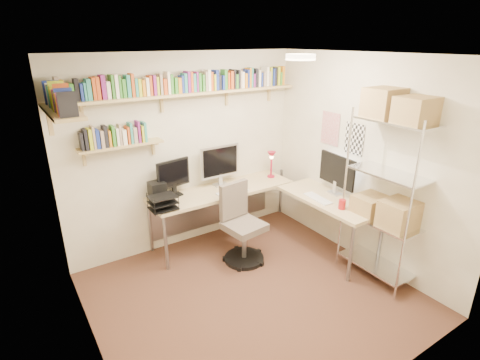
% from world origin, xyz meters
% --- Properties ---
extents(ground, '(3.20, 3.20, 0.00)m').
position_xyz_m(ground, '(0.00, 0.00, 0.00)').
color(ground, '#3E251A').
rests_on(ground, ground).
extents(room_shell, '(3.24, 3.04, 2.52)m').
position_xyz_m(room_shell, '(0.00, 0.00, 1.55)').
color(room_shell, beige).
rests_on(room_shell, ground).
extents(wall_shelves, '(3.12, 1.09, 0.80)m').
position_xyz_m(wall_shelves, '(-0.41, 1.30, 2.03)').
color(wall_shelves, tan).
rests_on(wall_shelves, ground).
extents(corner_desk, '(2.35, 1.98, 1.32)m').
position_xyz_m(corner_desk, '(0.49, 0.96, 0.75)').
color(corner_desk, '#CFC287').
rests_on(corner_desk, ground).
extents(office_chair, '(0.52, 0.53, 1.00)m').
position_xyz_m(office_chair, '(0.30, 0.67, 0.42)').
color(office_chair, black).
rests_on(office_chair, ground).
extents(wire_rack, '(0.42, 0.85, 2.16)m').
position_xyz_m(wire_rack, '(1.42, -0.50, 1.36)').
color(wire_rack, silver).
rests_on(wire_rack, ground).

